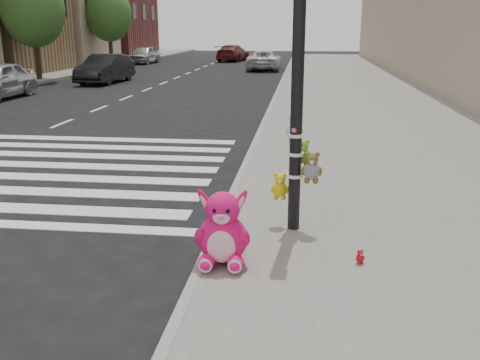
% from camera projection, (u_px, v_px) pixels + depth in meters
% --- Properties ---
extents(ground, '(120.00, 120.00, 0.00)m').
position_uv_depth(ground, '(57.00, 288.00, 5.99)').
color(ground, black).
rests_on(ground, ground).
extents(sidewalk_near, '(7.00, 80.00, 0.14)m').
position_uv_depth(sidewalk_near, '(386.00, 128.00, 14.94)').
color(sidewalk_near, slate).
rests_on(sidewalk_near, ground).
extents(curb_edge, '(0.12, 80.00, 0.15)m').
position_uv_depth(curb_edge, '(263.00, 126.00, 15.33)').
color(curb_edge, gray).
rests_on(curb_edge, ground).
extents(bld_far_e, '(6.00, 10.00, 9.00)m').
position_uv_depth(bld_far_e, '(113.00, 8.00, 50.38)').
color(bld_far_e, brown).
rests_on(bld_far_e, ground).
extents(signal_pole, '(0.70, 0.49, 4.00)m').
position_uv_depth(signal_pole, '(298.00, 110.00, 6.93)').
color(signal_pole, black).
rests_on(signal_pole, sidewalk_near).
extents(tree_far_b, '(3.20, 3.20, 5.44)m').
position_uv_depth(tree_far_b, '(33.00, 9.00, 27.23)').
color(tree_far_b, '#382619').
rests_on(tree_far_b, sidewalk_far).
extents(tree_far_c, '(3.20, 3.20, 5.44)m').
position_uv_depth(tree_far_c, '(109.00, 14.00, 37.73)').
color(tree_far_c, '#382619').
rests_on(tree_far_c, sidewalk_far).
extents(pink_bunny, '(0.65, 0.69, 0.92)m').
position_uv_depth(pink_bunny, '(223.00, 233.00, 6.18)').
color(pink_bunny, '#EE1470').
rests_on(pink_bunny, sidewalk_near).
extents(red_teddy, '(0.14, 0.13, 0.18)m').
position_uv_depth(red_teddy, '(360.00, 257.00, 6.24)').
color(red_teddy, red).
rests_on(red_teddy, sidewalk_near).
extents(car_dark_far, '(1.83, 4.48, 1.44)m').
position_uv_depth(car_dark_far, '(105.00, 69.00, 27.37)').
color(car_dark_far, black).
rests_on(car_dark_far, ground).
extents(car_white_near, '(2.23, 4.67, 1.28)m').
position_uv_depth(car_white_near, '(264.00, 60.00, 35.49)').
color(car_white_near, silver).
rests_on(car_white_near, ground).
extents(car_maroon_near, '(2.55, 4.82, 1.33)m').
position_uv_depth(car_maroon_near, '(233.00, 53.00, 44.62)').
color(car_maroon_near, '#5C1C1A').
rests_on(car_maroon_near, ground).
extents(car_silver_deep, '(1.93, 4.10, 1.35)m').
position_uv_depth(car_silver_deep, '(144.00, 55.00, 41.68)').
color(car_silver_deep, '#AFAFB4').
rests_on(car_silver_deep, ground).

